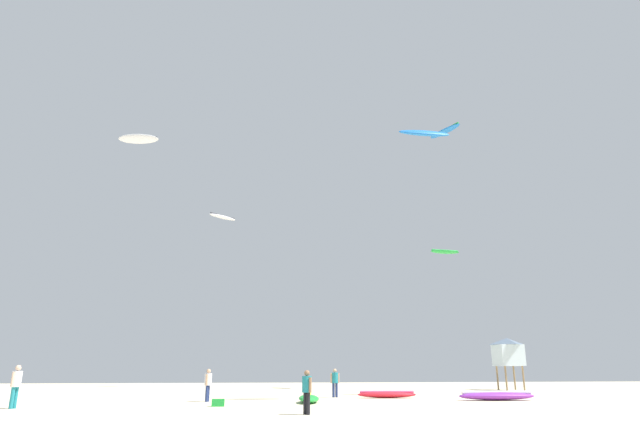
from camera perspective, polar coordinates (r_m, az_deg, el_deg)
The scene contains 14 objects.
person_foreground at distance 20.91m, azimuth -1.41°, elevation -18.32°, with size 0.35×0.46×1.56m.
person_midground at distance 34.01m, azimuth 1.59°, elevation -17.55°, with size 0.55×0.37×1.65m.
person_left at distance 29.92m, azimuth -11.77°, elevation -17.40°, with size 0.37×0.51×1.62m.
person_right at distance 27.35m, azimuth -29.50°, elevation -15.61°, with size 0.40×0.56×1.77m.
kite_grounded_near at distance 28.50m, azimuth -1.19°, elevation -19.27°, with size 1.55×3.68×0.44m.
kite_grounded_mid at distance 33.44m, azimuth 7.09°, elevation -18.77°, with size 3.52×1.40×0.41m.
kite_grounded_far at distance 31.95m, azimuth 18.21°, elevation -18.15°, with size 4.20×1.52×0.49m.
lifeguard_tower at distance 48.85m, azimuth 19.27°, elevation -13.92°, with size 2.30×2.30×4.15m.
cooler_box at distance 26.01m, azimuth -10.74°, elevation -19.37°, with size 0.56×0.36×0.32m, color green.
kite_aloft_0 at distance 57.01m, azimuth -10.28°, elevation -0.68°, with size 3.18×2.82×0.46m.
kite_aloft_1 at distance 33.41m, azimuth 10.97°, elevation 8.04°, with size 3.17×0.93×0.77m.
kite_aloft_2 at distance 38.62m, azimuth 13.09°, elevation -4.27°, with size 2.18×0.81×0.30m.
kite_aloft_3 at distance 54.75m, azimuth -18.68°, elevation 7.21°, with size 3.94×1.62×0.92m.
kite_aloft_4 at distance 54.29m, azimuth 13.09°, elevation 8.19°, with size 2.53×4.00×0.55m.
Camera 1 is at (-4.37, -14.39, 1.55)m, focal length 30.22 mm.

